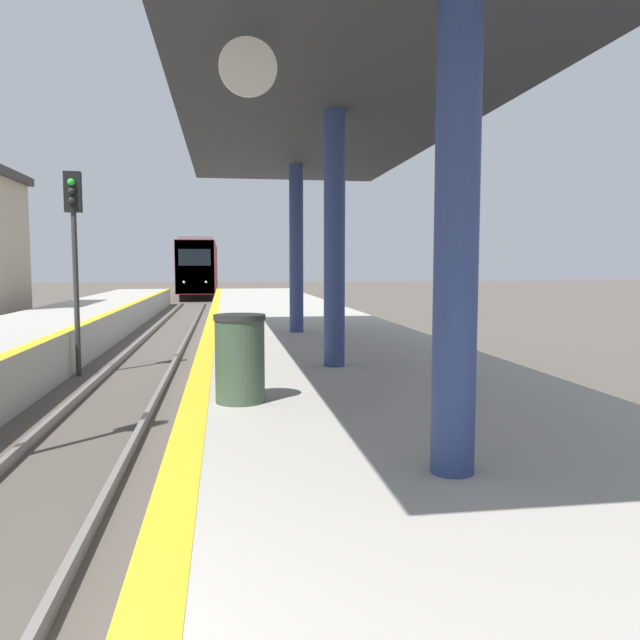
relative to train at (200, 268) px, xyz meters
name	(u,v)px	position (x,y,z in m)	size (l,w,h in m)	color
train	(200,268)	(0.00, 0.00, 0.00)	(2.73, 18.34, 4.59)	black
signal_mid	(74,235)	(-1.33, -38.31, 0.89)	(0.36, 0.31, 4.62)	#2D2D2D
station_canopy	(335,114)	(3.60, -44.02, 2.37)	(4.54, 14.65, 3.93)	navy
trash_bin	(240,358)	(2.15, -46.31, -0.82)	(0.56, 0.56, 0.96)	#384C38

